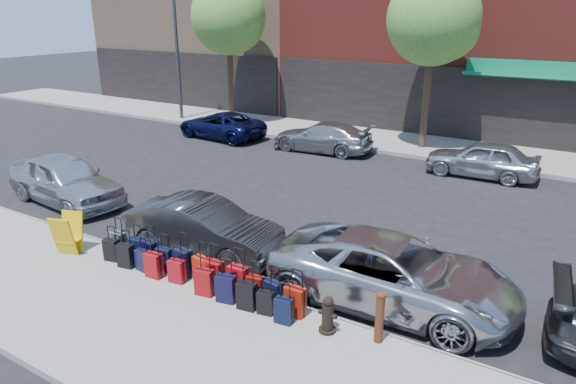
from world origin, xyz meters
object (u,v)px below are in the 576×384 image
Objects in this scene: car_far_1 at (322,137)px; tree_left at (231,19)px; streetlight at (179,34)px; bollard at (380,317)px; fire_hydrant at (328,316)px; car_near_0 at (65,179)px; car_near_2 at (393,272)px; car_far_0 at (221,125)px; car_near_1 at (204,227)px; suitcase_front_5 at (201,269)px; car_far_2 at (482,159)px; tree_center at (436,22)px; display_rack at (68,234)px.

tree_left is at bearing -114.06° from car_far_1.
bollard is at bearing -38.60° from streetlight.
car_near_0 is (-10.48, 2.11, 0.28)m from fire_hydrant.
fire_hydrant is at bearing 160.29° from car_near_2.
car_far_0 is (1.33, -2.80, -4.79)m from tree_left.
streetlight is 22.13m from bollard.
car_near_2 is (4.95, 0.19, 0.04)m from car_near_1.
tree_left is 1.60× the size of car_near_0.
car_far_2 reaches higher than suitcase_front_5.
car_near_1 reaches higher than suitcase_front_5.
car_near_1 is 1.04× the size of car_far_2.
suitcase_front_5 is at bearing 178.05° from fire_hydrant.
car_far_0 is (-9.17, -2.80, -4.79)m from tree_center.
streetlight is 1.78× the size of car_far_0.
tree_left is 1.00× the size of tree_center.
car_near_0 is (-7.22, 1.88, 0.33)m from suitcase_front_5.
tree_left is 8.58m from car_far_1.
fire_hydrant is at bearing -115.92° from car_near_1.
tree_center reaches higher than car_far_2.
car_near_2 is (13.72, -12.66, -4.70)m from tree_left.
streetlight is at bearing 104.48° from display_rack.
car_far_0 is at bearing 136.16° from suitcase_front_5.
car_near_0 reaches higher than fire_hydrant.
tree_left reaches higher than car_far_0.
fire_hydrant is 16.61m from car_far_0.
tree_left is at bearing -150.01° from car_far_0.
car_far_0 reaches higher than display_rack.
tree_left reaches higher than suitcase_front_5.
display_rack is 0.23× the size of car_far_1.
fire_hydrant is at bearing -79.69° from tree_center.
car_near_0 is 6.13m from car_near_1.
suitcase_front_5 is 7.47m from car_near_0.
car_near_1 is (-1.11, 1.40, 0.24)m from suitcase_front_5.
car_far_1 is (-7.39, 11.80, -0.02)m from bollard.
car_far_1 is (9.62, -1.78, -4.02)m from streetlight.
car_far_2 reaches higher than car_far_1.
tree_center is 1.41× the size of car_near_2.
car_far_2 is (3.53, 11.64, 0.23)m from suitcase_front_5.
car_near_1 is at bearing 19.47° from display_rack.
streetlight reaches higher than fire_hydrant.
car_far_1 is 6.73m from car_far_2.
streetlight reaches higher than display_rack.
bollard is at bearing 52.47° from car_far_0.
suitcase_front_5 is 0.21× the size of car_near_0.
car_near_0 is at bearing 174.84° from suitcase_front_5.
tree_center reaches higher than bollard.
tree_left is 9.88× the size of fire_hydrant.
display_rack is at bearing -67.55° from tree_left.
car_near_2 is 1.17× the size of car_far_1.
car_near_1 reaches higher than car_far_0.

